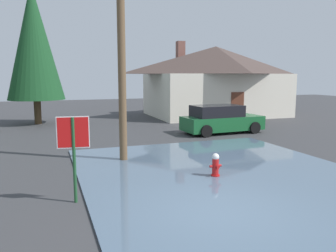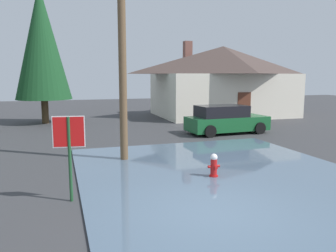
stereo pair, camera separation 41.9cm
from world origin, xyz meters
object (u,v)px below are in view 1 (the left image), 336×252
Objects in this scene: fire_hydrant at (215,166)px; utility_pole at (122,51)px; pine_tree_far_center at (34,42)px; house at (215,80)px; stop_sign_near at (73,142)px; parked_car at (221,120)px.

utility_pole is at bearing 126.22° from fire_hydrant.
utility_pole is 0.85× the size of pine_tree_far_center.
pine_tree_far_center reaches higher than house.
stop_sign_near is at bearing -85.86° from pine_tree_far_center.
house is 8.91m from parked_car.
stop_sign_near is 11.66m from parked_car.
house is at bearing 64.48° from parked_car.
stop_sign_near is at bearing -127.45° from house.
parked_car is at bearing -115.52° from house.
pine_tree_far_center is at bearing 142.72° from parked_car.
pine_tree_far_center is at bearing 94.14° from stop_sign_near.
stop_sign_near is at bearing -170.87° from fire_hydrant.
utility_pole reaches higher than stop_sign_near.
utility_pole reaches higher than house.
stop_sign_near is 0.24× the size of pine_tree_far_center.
pine_tree_far_center is (-9.52, 7.25, 4.50)m from parked_car.
house is at bearing 2.49° from pine_tree_far_center.
pine_tree_far_center is at bearing 105.08° from utility_pole.
stop_sign_near is 0.48× the size of parked_car.
utility_pole is 0.69× the size of house.
stop_sign_near is 4.86m from utility_pole.
fire_hydrant is at bearing -119.67° from parked_car.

